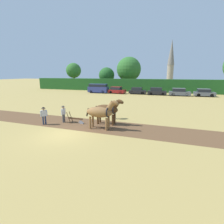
% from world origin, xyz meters
% --- Properties ---
extents(ground_plane, '(240.00, 240.00, 0.00)m').
position_xyz_m(ground_plane, '(0.00, 0.00, 0.00)').
color(ground_plane, '#A88E4C').
extents(plowed_furrow_strip, '(30.57, 4.62, 0.01)m').
position_xyz_m(plowed_furrow_strip, '(-2.50, 2.97, 0.00)').
color(plowed_furrow_strip, brown).
rests_on(plowed_furrow_strip, ground).
extents(hedgerow, '(59.83, 1.93, 3.17)m').
position_xyz_m(hedgerow, '(0.00, 33.69, 1.59)').
color(hedgerow, '#1E511E').
rests_on(hedgerow, ground).
extents(tree_far_left, '(4.55, 4.55, 7.70)m').
position_xyz_m(tree_far_left, '(-21.10, 37.76, 5.40)').
color(tree_far_left, brown).
rests_on(tree_far_left, ground).
extents(tree_left, '(4.55, 4.55, 6.29)m').
position_xyz_m(tree_left, '(-10.45, 38.16, 4.00)').
color(tree_left, '#4C3823').
rests_on(tree_left, ground).
extents(tree_center_left, '(6.79, 6.79, 9.09)m').
position_xyz_m(tree_center_left, '(-3.92, 38.52, 5.69)').
color(tree_center_left, '#4C3823').
rests_on(tree_center_left, ground).
extents(church_spire, '(2.65, 2.65, 17.21)m').
position_xyz_m(church_spire, '(7.07, 63.15, 9.01)').
color(church_spire, gray).
rests_on(church_spire, ground).
extents(draft_horse_lead_left, '(2.97, 0.98, 2.54)m').
position_xyz_m(draft_horse_lead_left, '(2.17, 2.07, 1.43)').
color(draft_horse_lead_left, brown).
rests_on(draft_horse_lead_left, ground).
extents(draft_horse_lead_right, '(2.89, 0.96, 2.40)m').
position_xyz_m(draft_horse_lead_right, '(2.21, 3.58, 1.36)').
color(draft_horse_lead_right, '#513319').
rests_on(draft_horse_lead_right, ground).
extents(plow, '(1.66, 0.47, 1.13)m').
position_xyz_m(plow, '(-0.54, 2.91, 0.32)').
color(plow, '#4C331E').
rests_on(plow, ground).
extents(farmer_at_plow, '(0.40, 0.63, 1.59)m').
position_xyz_m(farmer_at_plow, '(-1.92, 2.87, 0.91)').
color(farmer_at_plow, '#4C4C4C').
rests_on(farmer_at_plow, ground).
extents(farmer_beside_team, '(0.27, 0.65, 1.63)m').
position_xyz_m(farmer_beside_team, '(2.27, 5.61, 0.94)').
color(farmer_beside_team, '#4C4C4C').
rests_on(farmer_beside_team, ground).
extents(farmer_onlooker_left, '(0.42, 0.53, 1.59)m').
position_xyz_m(farmer_onlooker_left, '(-3.16, 1.68, 0.91)').
color(farmer_onlooker_left, '#28334C').
rests_on(farmer_onlooker_left, ground).
extents(parked_van, '(4.75, 1.97, 2.12)m').
position_xyz_m(parked_van, '(-8.75, 27.62, 1.09)').
color(parked_van, navy).
rests_on(parked_van, ground).
extents(parked_car_left, '(4.03, 2.17, 1.57)m').
position_xyz_m(parked_car_left, '(-4.17, 27.74, 0.75)').
color(parked_car_left, maroon).
rests_on(parked_car_left, ground).
extents(parked_car_center_left, '(3.85, 1.83, 1.49)m').
position_xyz_m(parked_car_center_left, '(0.55, 28.17, 0.72)').
color(parked_car_center_left, black).
rests_on(parked_car_center_left, ground).
extents(parked_car_center, '(4.02, 1.91, 1.58)m').
position_xyz_m(parked_car_center, '(4.77, 27.76, 0.75)').
color(parked_car_center, black).
rests_on(parked_car_center, ground).
extents(parked_car_center_right, '(4.28, 1.95, 1.58)m').
position_xyz_m(parked_car_center_right, '(9.30, 27.66, 0.75)').
color(parked_car_center_right, '#565B66').
rests_on(parked_car_center_right, ground).
extents(parked_car_right, '(3.94, 2.07, 1.55)m').
position_xyz_m(parked_car_right, '(13.98, 28.12, 0.74)').
color(parked_car_right, '#565B66').
rests_on(parked_car_right, ground).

